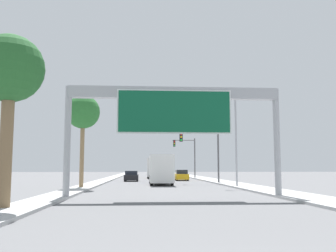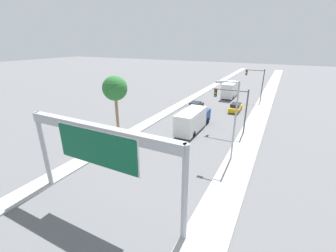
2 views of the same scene
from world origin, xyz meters
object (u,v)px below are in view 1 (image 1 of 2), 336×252
car_far_right (131,176)px  palm_tree_background (83,113)px  traffic_light_near_intersection (205,147)px  street_lamp_right (233,134)px  truck_box_secondary (155,168)px  car_mid_left (181,175)px  traffic_light_mid_block (188,152)px  truck_box_primary (161,170)px  sign_gantry (174,108)px  palm_tree_foreground (10,72)px

car_far_right → palm_tree_background: (-3.78, -17.89, 6.00)m
traffic_light_near_intersection → street_lamp_right: street_lamp_right is taller
truck_box_secondary → car_mid_left: bearing=-72.2°
truck_box_secondary → traffic_light_mid_block: (5.61, -1.40, 2.74)m
traffic_light_mid_block → street_lamp_right: (0.96, -28.06, 0.52)m
traffic_light_near_intersection → car_mid_left: bearing=99.3°
truck_box_primary → palm_tree_background: bearing=-134.0°
truck_box_primary → street_lamp_right: size_ratio=1.05×
truck_box_secondary → palm_tree_background: 32.10m
traffic_light_near_intersection → palm_tree_background: size_ratio=0.75×
sign_gantry → truck_box_primary: sign_gantry is taller
traffic_light_mid_block → palm_tree_foreground: size_ratio=0.87×
car_mid_left → traffic_light_mid_block: traffic_light_mid_block is taller
sign_gantry → truck_box_secondary: bearing=90.0°
street_lamp_right → car_far_right: bearing=121.4°
sign_gantry → traffic_light_near_intersection: (5.23, 20.12, -1.24)m
truck_box_secondary → palm_tree_foreground: bearing=-99.3°
car_mid_left → street_lamp_right: bearing=-80.6°
traffic_light_near_intersection → street_lamp_right: 8.21m
car_far_right → truck_box_primary: bearing=-71.3°
sign_gantry → car_mid_left: 31.17m
car_far_right → palm_tree_foreground: 35.30m
car_far_right → car_mid_left: car_mid_left is taller
truck_box_secondary → street_lamp_right: size_ratio=0.98×
truck_box_primary → traffic_light_near_intersection: traffic_light_near_intersection is taller
car_far_right → street_lamp_right: (10.07, -16.48, 4.33)m
car_far_right → palm_tree_foreground: size_ratio=0.57×
traffic_light_mid_block → palm_tree_foreground: bearing=-106.2°
street_lamp_right → palm_tree_background: bearing=-174.2°
palm_tree_background → street_lamp_right: size_ratio=0.97×
car_mid_left → truck_box_primary: (-3.50, -12.42, 0.90)m
traffic_light_near_intersection → street_lamp_right: bearing=-80.5°
truck_box_secondary → palm_tree_background: bearing=-103.3°
truck_box_secondary → traffic_light_near_intersection: size_ratio=1.34×
car_far_right → truck_box_primary: size_ratio=0.49×
street_lamp_right → traffic_light_mid_block: bearing=92.0°
car_far_right → street_lamp_right: 19.79m
sign_gantry → truck_box_secondary: sign_gantry is taller
car_far_right → palm_tree_foreground: palm_tree_foreground is taller
traffic_light_near_intersection → palm_tree_foreground: (-13.04, -26.20, 1.82)m
car_mid_left → traffic_light_mid_block: (2.11, 9.51, 3.76)m
palm_tree_foreground → palm_tree_background: 16.75m
truck_box_primary → palm_tree_foreground: size_ratio=1.15×
car_far_right → traffic_light_near_intersection: bearing=-44.0°
truck_box_primary → truck_box_secondary: 23.33m
car_far_right → car_mid_left: size_ratio=1.01×
palm_tree_background → street_lamp_right: bearing=5.8°
car_far_right → palm_tree_foreground: (-4.31, -34.62, 5.37)m
truck_box_primary → truck_box_secondary: (0.00, 23.33, 0.12)m
traffic_light_near_intersection → palm_tree_background: bearing=-142.9°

